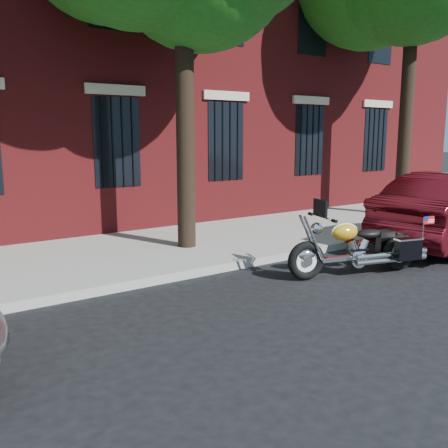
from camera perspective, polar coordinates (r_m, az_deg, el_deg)
ground at (r=7.61m, az=3.87°, el=-8.04°), size 120.00×120.00×0.00m
curb at (r=8.66m, az=-1.91°, el=-5.24°), size 40.00×0.16×0.15m
sidewalk at (r=10.23m, az=-7.70°, el=-2.91°), size 40.00×3.60×0.15m
building at (r=16.71m, az=-19.97°, el=22.13°), size 26.00×10.08×12.00m
motorcycle at (r=8.86m, az=15.45°, el=-2.76°), size 2.48×1.21×1.33m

